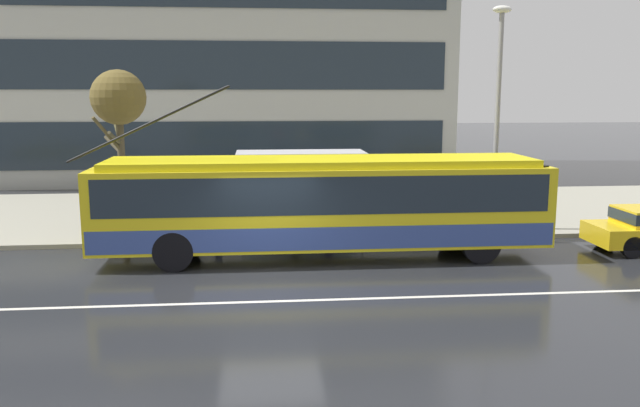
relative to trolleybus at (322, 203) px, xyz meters
name	(u,v)px	position (x,y,z in m)	size (l,w,h in m)	color
ground_plane	(270,286)	(-1.52, -2.66, -1.54)	(160.00, 160.00, 0.00)	#24262A
sidewalk_slab	(265,212)	(-1.52, 6.60, -1.47)	(80.00, 10.00, 0.14)	gray
lane_centre_line	(271,301)	(-1.52, -3.86, -1.53)	(72.00, 0.14, 0.01)	silver
trolleybus	(322,203)	(0.00, 0.00, 0.00)	(12.90, 2.61, 4.75)	yellow
bus_shelter	(300,170)	(-0.40, 3.27, 0.51)	(4.11, 1.72, 2.54)	gray
pedestrian_at_shelter	(296,180)	(-0.51, 3.81, 0.12)	(1.12, 1.12, 1.96)	black
pedestrian_approaching_curb	(339,174)	(1.02, 4.66, 0.19)	(1.44, 1.44, 1.97)	brown
pedestrian_walking_past	(217,197)	(-3.13, 3.61, -0.37)	(0.51, 0.51, 1.73)	navy
pedestrian_waiting_by_pole	(329,204)	(0.43, 2.32, -0.43)	(0.51, 0.51, 1.65)	#2B2453
street_lamp	(498,101)	(5.86, 2.58, 2.76)	(0.60, 0.32, 7.07)	gray
street_tree_bare	(118,100)	(-6.27, 4.29, 2.76)	(1.79, 2.00, 5.15)	brown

